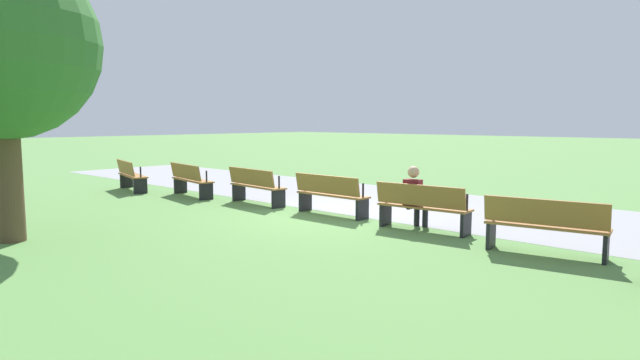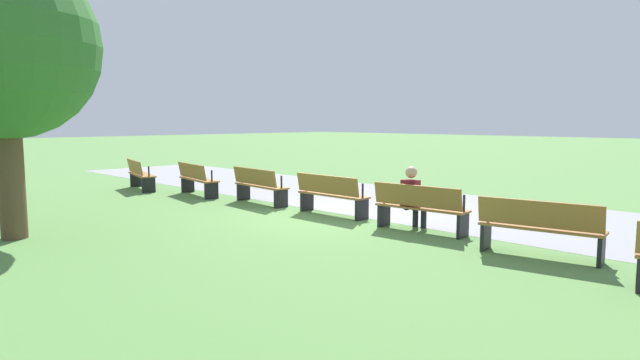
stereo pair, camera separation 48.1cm
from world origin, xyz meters
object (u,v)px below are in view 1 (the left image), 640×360
(bench_5, at_px, (545,225))
(tree_1, at_px, (0,45))
(bench_0, at_px, (130,175))
(bench_4, at_px, (422,206))
(bench_2, at_px, (255,185))
(bench_3, at_px, (330,194))
(bench_1, at_px, (190,179))
(person_seated, at_px, (415,195))

(bench_5, height_order, tree_1, tree_1)
(bench_0, bearing_deg, bench_4, 19.47)
(bench_0, relative_size, tree_1, 0.37)
(bench_4, bearing_deg, bench_2, 175.13)
(bench_2, distance_m, tree_1, 6.13)
(bench_4, xyz_separation_m, bench_5, (2.35, -0.30, 0.00))
(bench_5, bearing_deg, bench_3, 165.41)
(bench_0, height_order, bench_2, same)
(bench_5, bearing_deg, bench_2, 167.83)
(bench_0, bearing_deg, bench_5, 17.04)
(bench_0, bearing_deg, tree_1, -30.14)
(bench_1, relative_size, bench_3, 1.03)
(bench_1, height_order, bench_2, same)
(bench_2, height_order, bench_4, same)
(bench_2, relative_size, bench_4, 1.00)
(bench_4, relative_size, tree_1, 0.37)
(bench_4, bearing_deg, bench_0, 179.98)
(bench_3, bearing_deg, bench_5, -4.85)
(bench_4, xyz_separation_m, person_seated, (-0.24, 0.12, 0.16))
(bench_4, height_order, person_seated, person_seated)
(bench_0, height_order, person_seated, person_seated)
(bench_4, bearing_deg, bench_5, -12.15)
(bench_0, xyz_separation_m, bench_5, (11.73, 0.50, 0.00))
(bench_0, relative_size, bench_4, 1.02)
(bench_3, bearing_deg, bench_0, -172.73)
(bench_2, xyz_separation_m, person_seated, (4.48, 0.12, 0.16))
(bench_3, xyz_separation_m, tree_1, (-2.33, -5.55, 2.80))
(bench_2, distance_m, person_seated, 4.49)
(bench_0, height_order, bench_3, same)
(person_seated, bearing_deg, bench_1, 178.66)
(bench_1, bearing_deg, bench_0, -158.13)
(bench_4, xyz_separation_m, tree_1, (-4.69, -5.45, 2.80))
(bench_2, bearing_deg, tree_1, -84.78)
(bench_2, bearing_deg, bench_3, 7.30)
(bench_3, xyz_separation_m, bench_4, (2.36, -0.10, 0.00))
(bench_3, bearing_deg, tree_1, -112.79)
(bench_3, distance_m, bench_4, 2.37)
(bench_0, distance_m, tree_1, 7.18)
(bench_5, bearing_deg, bench_4, 162.98)
(bench_4, relative_size, person_seated, 1.50)
(bench_3, xyz_separation_m, person_seated, (2.12, 0.02, 0.16))
(bench_0, bearing_deg, bench_1, 26.74)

